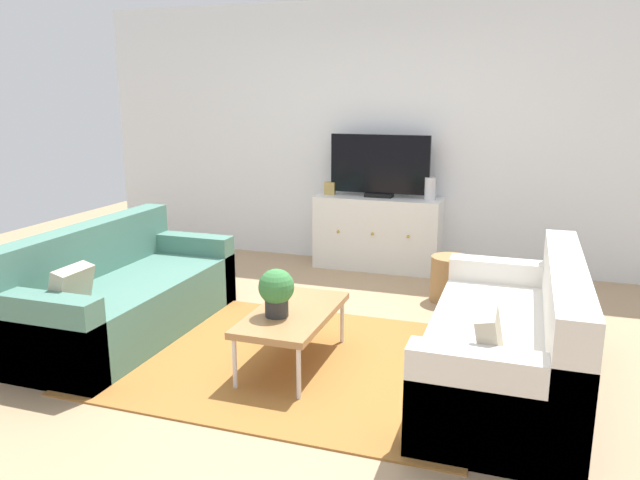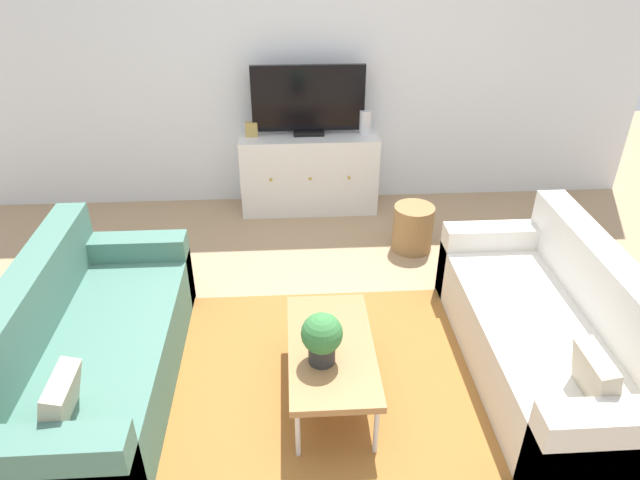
# 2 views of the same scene
# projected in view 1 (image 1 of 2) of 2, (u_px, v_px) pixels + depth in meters

# --- Properties ---
(ground_plane) EXTENTS (10.00, 10.00, 0.00)m
(ground_plane) POSITION_uv_depth(u_px,v_px,m) (301.00, 352.00, 4.28)
(ground_plane) COLOR tan
(wall_back) EXTENTS (6.40, 0.12, 2.70)m
(wall_back) POSITION_uv_depth(u_px,v_px,m) (386.00, 135.00, 6.32)
(wall_back) COLOR white
(wall_back) RESTS_ON ground_plane
(area_rug) EXTENTS (2.50, 1.90, 0.01)m
(area_rug) POSITION_uv_depth(u_px,v_px,m) (293.00, 359.00, 4.14)
(area_rug) COLOR #9E662D
(area_rug) RESTS_ON ground_plane
(couch_left_side) EXTENTS (0.85, 1.90, 0.82)m
(couch_left_side) POSITION_uv_depth(u_px,v_px,m) (117.00, 298.00, 4.57)
(couch_left_side) COLOR #4C7A6B
(couch_left_side) RESTS_ON ground_plane
(couch_right_side) EXTENTS (0.85, 1.90, 0.82)m
(couch_right_side) POSITION_uv_depth(u_px,v_px,m) (517.00, 347.00, 3.67)
(couch_right_side) COLOR silver
(couch_right_side) RESTS_ON ground_plane
(coffee_table) EXTENTS (0.50, 0.97, 0.38)m
(coffee_table) POSITION_uv_depth(u_px,v_px,m) (293.00, 315.00, 4.00)
(coffee_table) COLOR #A37547
(coffee_table) RESTS_ON ground_plane
(potted_plant) EXTENTS (0.23, 0.23, 0.31)m
(potted_plant) POSITION_uv_depth(u_px,v_px,m) (276.00, 290.00, 3.86)
(potted_plant) COLOR #2D2D2D
(potted_plant) RESTS_ON coffee_table
(tv_console) EXTENTS (1.28, 0.47, 0.75)m
(tv_console) POSITION_uv_depth(u_px,v_px,m) (378.00, 233.00, 6.28)
(tv_console) COLOR white
(tv_console) RESTS_ON ground_plane
(flat_screen_tv) EXTENTS (1.02, 0.16, 0.63)m
(flat_screen_tv) POSITION_uv_depth(u_px,v_px,m) (380.00, 166.00, 6.14)
(flat_screen_tv) COLOR black
(flat_screen_tv) RESTS_ON tv_console
(glass_vase) EXTENTS (0.11, 0.11, 0.22)m
(glass_vase) POSITION_uv_depth(u_px,v_px,m) (430.00, 189.00, 6.01)
(glass_vase) COLOR silver
(glass_vase) RESTS_ON tv_console
(mantel_clock) EXTENTS (0.11, 0.07, 0.13)m
(mantel_clock) POSITION_uv_depth(u_px,v_px,m) (330.00, 188.00, 6.34)
(mantel_clock) COLOR tan
(mantel_clock) RESTS_ON tv_console
(wicker_basket) EXTENTS (0.34, 0.34, 0.40)m
(wicker_basket) POSITION_uv_depth(u_px,v_px,m) (450.00, 279.00, 5.30)
(wicker_basket) COLOR #9E7547
(wicker_basket) RESTS_ON ground_plane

